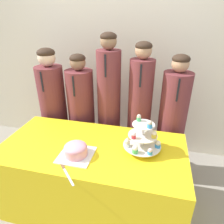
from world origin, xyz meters
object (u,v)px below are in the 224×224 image
round_cake (76,150)px  cake_knife (64,169)px  student_2 (109,111)px  student_3 (139,117)px  student_1 (82,117)px  student_0 (54,112)px  student_4 (171,125)px  cupcake_stand (142,138)px

round_cake → cake_knife: 0.19m
student_2 → student_3: bearing=-0.0°
round_cake → student_2: 0.76m
student_1 → student_2: 0.36m
cake_knife → student_3: 1.04m
round_cake → student_1: 0.81m
round_cake → student_3: 0.87m
student_0 → student_2: size_ratio=0.89×
student_2 → student_1: bearing=180.0°
student_4 → cake_knife: bearing=-130.7°
round_cake → student_1: size_ratio=0.20×
round_cake → student_1: (-0.25, 0.76, -0.12)m
student_0 → student_4: student_0 is taller
cake_knife → cupcake_stand: cupcake_stand is taller
student_2 → cake_knife: bearing=-96.6°
student_0 → student_1: (0.36, -0.00, -0.03)m
cupcake_stand → student_0: bearing=153.6°
cupcake_stand → student_3: bearing=98.7°
cake_knife → student_0: student_0 is taller
round_cake → student_0: size_ratio=0.19×
student_4 → cupcake_stand: bearing=-115.5°
student_1 → cupcake_stand: bearing=-36.1°
round_cake → student_0: (-0.61, 0.76, -0.09)m
cake_knife → student_4: bearing=94.8°
round_cake → student_1: student_1 is taller
cupcake_stand → round_cake: bearing=-158.5°
student_0 → cupcake_stand: bearing=-26.4°
round_cake → cupcake_stand: size_ratio=0.86×
student_3 → student_1: bearing=180.0°
cake_knife → cupcake_stand: bearing=80.6°
cupcake_stand → student_2: 0.71m
student_0 → student_2: student_2 is taller
cake_knife → cupcake_stand: (0.54, 0.38, 0.12)m
student_4 → student_2: bearing=180.0°
student_1 → student_2: size_ratio=0.86×
cake_knife → student_1: 0.96m
cake_knife → student_3: bearing=109.7°
student_0 → student_2: 0.70m
cake_knife → student_0: bearing=167.5°
student_3 → student_2: bearing=180.0°
student_1 → student_3: 0.68m
cake_knife → student_1: student_1 is taller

